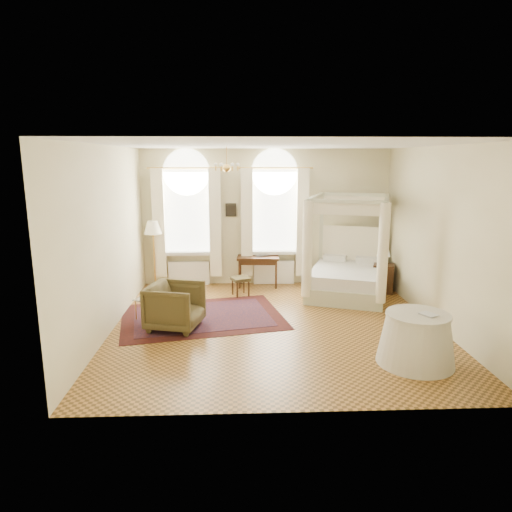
{
  "coord_description": "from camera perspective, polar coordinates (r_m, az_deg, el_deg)",
  "views": [
    {
      "loc": [
        -0.7,
        -8.08,
        3.07
      ],
      "look_at": [
        -0.35,
        0.4,
        1.25
      ],
      "focal_mm": 32.0,
      "sensor_mm": 36.0,
      "label": 1
    }
  ],
  "objects": [
    {
      "name": "ground",
      "position": [
        8.67,
        2.45,
        -8.65
      ],
      "size": [
        6.0,
        6.0,
        0.0
      ],
      "primitive_type": "plane",
      "color": "#AB7231",
      "rests_on": "ground"
    },
    {
      "name": "room_walls",
      "position": [
        8.18,
        2.57,
        4.43
      ],
      "size": [
        6.0,
        6.0,
        6.0
      ],
      "color": "#F3E6B9",
      "rests_on": "ground"
    },
    {
      "name": "window_left",
      "position": [
        11.13,
        -8.56,
        3.79
      ],
      "size": [
        1.62,
        0.27,
        3.29
      ],
      "color": "white",
      "rests_on": "room_walls"
    },
    {
      "name": "window_right",
      "position": [
        11.1,
        2.31,
        3.9
      ],
      "size": [
        1.62,
        0.27,
        3.29
      ],
      "color": "white",
      "rests_on": "room_walls"
    },
    {
      "name": "chandelier",
      "position": [
        9.28,
        -3.67,
        11.07
      ],
      "size": [
        0.51,
        0.45,
        0.5
      ],
      "color": "gold",
      "rests_on": "room_walls"
    },
    {
      "name": "wall_pictures",
      "position": [
        11.14,
        1.7,
        6.02
      ],
      "size": [
        2.54,
        0.03,
        0.39
      ],
      "color": "black",
      "rests_on": "room_walls"
    },
    {
      "name": "canopy_bed",
      "position": [
        10.56,
        11.35,
        -2.15
      ],
      "size": [
        2.27,
        2.5,
        2.26
      ],
      "color": "#BBBC99",
      "rests_on": "ground"
    },
    {
      "name": "nightstand",
      "position": [
        11.06,
        15.63,
        -2.68
      ],
      "size": [
        0.58,
        0.55,
        0.66
      ],
      "primitive_type": "cube",
      "rotation": [
        0.0,
        0.0,
        -0.35
      ],
      "color": "#3D2210",
      "rests_on": "ground"
    },
    {
      "name": "nightstand_lamp",
      "position": [
        10.87,
        15.68,
        0.46
      ],
      "size": [
        0.31,
        0.31,
        0.45
      ],
      "color": "gold",
      "rests_on": "nightstand"
    },
    {
      "name": "writing_desk",
      "position": [
        11.06,
        0.24,
        -0.6
      ],
      "size": [
        1.03,
        0.58,
        0.75
      ],
      "color": "#3D2210",
      "rests_on": "ground"
    },
    {
      "name": "laptop",
      "position": [
        11.09,
        0.75,
        0.09
      ],
      "size": [
        0.42,
        0.35,
        0.03
      ],
      "primitive_type": "imported",
      "rotation": [
        0.0,
        0.0,
        3.52
      ],
      "color": "black",
      "rests_on": "writing_desk"
    },
    {
      "name": "stool",
      "position": [
        10.38,
        -1.94,
        -3.05
      ],
      "size": [
        0.49,
        0.49,
        0.43
      ],
      "color": "#42371C",
      "rests_on": "ground"
    },
    {
      "name": "armchair",
      "position": [
        8.52,
        -10.06,
        -6.2
      ],
      "size": [
        1.12,
        1.11,
        0.85
      ],
      "primitive_type": "imported",
      "rotation": [
        0.0,
        0.0,
        1.32
      ],
      "color": "#453A1D",
      "rests_on": "ground"
    },
    {
      "name": "coffee_table",
      "position": [
        9.1,
        -12.87,
        -5.47
      ],
      "size": [
        0.72,
        0.63,
        0.41
      ],
      "color": "silver",
      "rests_on": "ground"
    },
    {
      "name": "floor_lamp",
      "position": [
        11.09,
        -12.76,
        3.09
      ],
      "size": [
        0.42,
        0.42,
        1.63
      ],
      "color": "gold",
      "rests_on": "ground"
    },
    {
      "name": "oriental_rug",
      "position": [
        9.16,
        -6.73,
        -7.53
      ],
      "size": [
        3.49,
        2.81,
        0.01
      ],
      "color": "#441310",
      "rests_on": "ground"
    },
    {
      "name": "side_table",
      "position": [
        7.44,
        19.4,
        -9.74
      ],
      "size": [
        1.16,
        1.16,
        0.79
      ],
      "color": "beige",
      "rests_on": "ground"
    },
    {
      "name": "book",
      "position": [
        7.21,
        20.32,
        -6.99
      ],
      "size": [
        0.27,
        0.3,
        0.02
      ],
      "primitive_type": "imported",
      "rotation": [
        0.0,
        0.0,
        0.5
      ],
      "color": "black",
      "rests_on": "side_table"
    }
  ]
}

